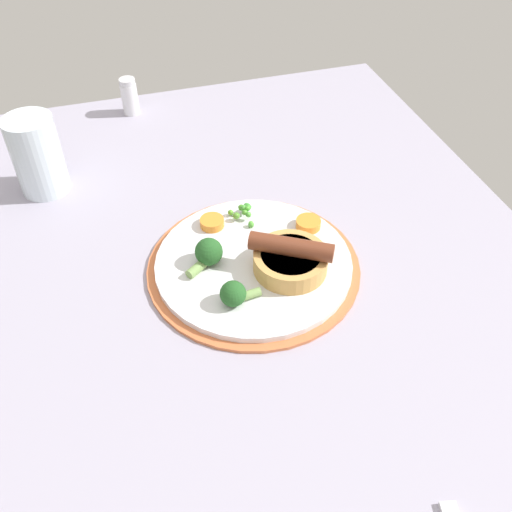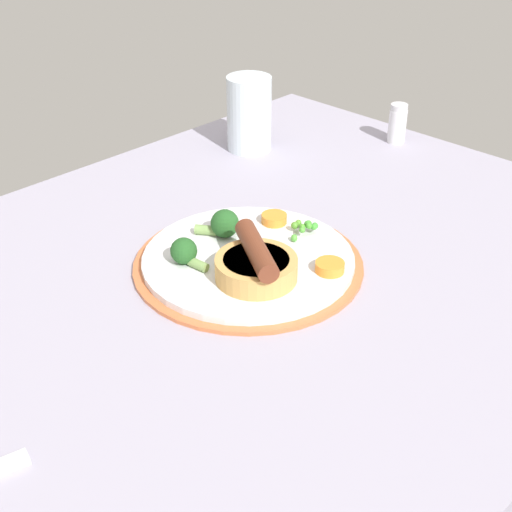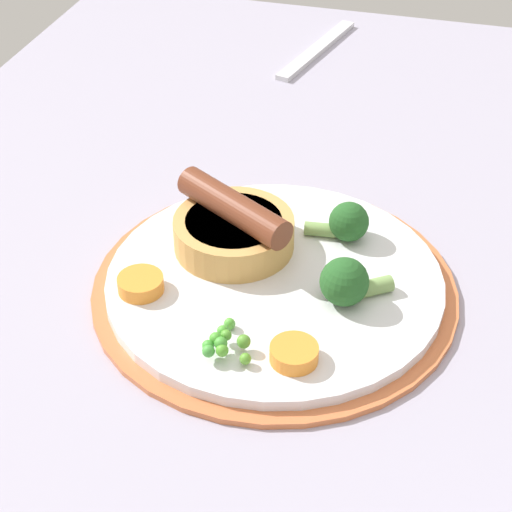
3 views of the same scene
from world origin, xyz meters
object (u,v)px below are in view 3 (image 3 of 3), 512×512
dinner_plate (274,285)px  carrot_slice_5 (141,284)px  broccoli_floret_far (346,222)px  carrot_slice_2 (294,353)px  broccoli_floret_near (347,282)px  sausage_pudding (232,231)px  pea_pile (225,341)px  fork (317,50)px

dinner_plate → carrot_slice_5: carrot_slice_5 is taller
dinner_plate → broccoli_floret_far: size_ratio=5.42×
dinner_plate → broccoli_floret_far: broccoli_floret_far is taller
broccoli_floret_far → carrot_slice_2: (-14.89, 0.75, -0.95)cm
broccoli_floret_near → broccoli_floret_far: size_ratio=1.03×
sausage_pudding → carrot_slice_5: (-6.67, 5.20, -1.28)cm
sausage_pudding → broccoli_floret_far: 9.37cm
carrot_slice_2 → pea_pile: bearing=95.2°
carrot_slice_2 → fork: size_ratio=0.19×
broccoli_floret_near → broccoli_floret_far: broccoli_floret_near is taller
broccoli_floret_near → fork: 47.10cm
pea_pile → carrot_slice_2: bearing=-84.8°
dinner_plate → sausage_pudding: 5.47cm
carrot_slice_5 → sausage_pudding: bearing=-37.9°
carrot_slice_2 → fork: bearing=10.5°
fork → pea_pile: bearing=-160.8°
pea_pile → carrot_slice_2: (0.44, -4.80, -0.37)cm
broccoli_floret_near → fork: size_ratio=0.30×
carrot_slice_2 → carrot_slice_5: size_ratio=0.97×
carrot_slice_2 → carrot_slice_5: 13.55cm
pea_pile → fork: size_ratio=0.25×
sausage_pudding → carrot_slice_2: 13.34cm
carrot_slice_5 → dinner_plate: bearing=-65.2°
sausage_pudding → fork: size_ratio=0.58×
dinner_plate → sausage_pudding: (2.36, 4.12, 2.71)cm
dinner_plate → broccoli_floret_far: 8.09cm
broccoli_floret_near → pea_pile: bearing=12.0°
dinner_plate → sausage_pudding: bearing=60.3°
broccoli_floret_far → carrot_slice_5: (-10.73, 13.64, -0.94)cm
broccoli_floret_near → carrot_slice_2: bearing=37.5°
carrot_slice_2 → broccoli_floret_far: bearing=-2.9°
pea_pile → broccoli_floret_near: broccoli_floret_near is taller
broccoli_floret_far → carrot_slice_2: size_ratio=1.54×
dinner_plate → carrot_slice_5: size_ratio=8.12×
broccoli_floret_far → fork: broccoli_floret_far is taller
sausage_pudding → broccoli_floret_near: size_ratio=1.94×
broccoli_floret_far → carrot_slice_2: 14.94cm
sausage_pudding → carrot_slice_2: (-10.83, -7.69, -1.29)cm
broccoli_floret_far → pea_pile: bearing=-116.0°
broccoli_floret_far → carrot_slice_5: 17.38cm
carrot_slice_5 → carrot_slice_2: bearing=-107.9°
fork → dinner_plate: bearing=-158.2°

